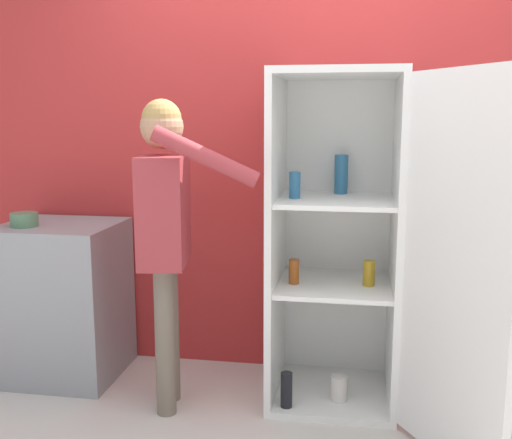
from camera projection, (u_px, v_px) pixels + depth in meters
wall_back at (312, 155)px, 3.42m from camera, size 7.00×0.06×2.55m
refrigerator at (358, 245)px, 3.01m from camera, size 1.03×1.19×1.72m
person at (166, 215)px, 2.96m from camera, size 0.65×0.51×1.58m
counter at (64, 300)px, 3.46m from camera, size 0.64×0.59×0.89m
bowl at (24, 220)px, 3.30m from camera, size 0.15×0.15×0.08m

